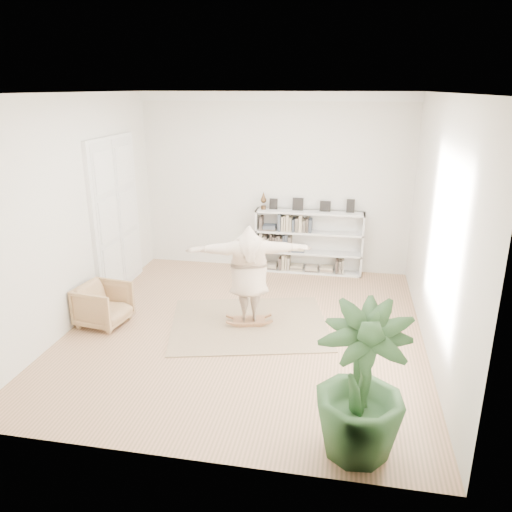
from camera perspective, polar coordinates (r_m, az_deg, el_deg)
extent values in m
plane|color=#926F4B|center=(8.06, -1.19, -8.35)|extent=(6.00, 6.00, 0.00)
plane|color=silver|center=(10.31, 2.16, 8.26)|extent=(5.50, 0.00, 5.50)
plane|color=silver|center=(4.68, -8.83, -5.07)|extent=(5.50, 0.00, 5.50)
plane|color=silver|center=(8.41, -20.01, 4.74)|extent=(0.00, 6.00, 6.00)
plane|color=silver|center=(7.38, 20.14, 2.88)|extent=(0.00, 6.00, 6.00)
plane|color=white|center=(7.18, -1.39, 18.16)|extent=(6.00, 6.00, 0.00)
cube|color=white|center=(10.08, 2.23, 17.80)|extent=(5.50, 0.12, 0.18)
cube|color=white|center=(9.59, -15.71, 4.33)|extent=(0.08, 1.78, 2.92)
cube|color=silver|center=(9.24, -16.67, 3.70)|extent=(0.06, 0.78, 2.80)
cube|color=silver|center=(9.93, -14.62, 4.90)|extent=(0.06, 0.78, 2.80)
cube|color=silver|center=(10.44, 0.14, 1.91)|extent=(0.04, 0.35, 1.30)
cube|color=silver|center=(10.29, 12.05, 1.23)|extent=(0.04, 0.35, 1.30)
cube|color=silver|center=(10.46, 6.12, 1.83)|extent=(2.20, 0.04, 1.30)
cube|color=silver|center=(10.51, 5.93, -1.70)|extent=(2.20, 0.35, 0.04)
cube|color=silver|center=(10.38, 6.01, 0.42)|extent=(2.20, 0.35, 0.04)
cube|color=silver|center=(10.25, 6.09, 2.71)|extent=(2.20, 0.35, 0.04)
cube|color=silver|center=(10.14, 6.17, 4.99)|extent=(2.20, 0.35, 0.04)
cube|color=black|center=(10.24, 2.02, 6.02)|extent=(0.18, 0.07, 0.24)
cube|color=black|center=(10.18, 4.81, 5.89)|extent=(0.18, 0.07, 0.24)
cube|color=black|center=(10.14, 7.92, 5.73)|extent=(0.18, 0.07, 0.24)
cube|color=black|center=(10.14, 10.75, 5.57)|extent=(0.18, 0.07, 0.24)
imported|color=tan|center=(8.46, -17.04, -5.34)|extent=(0.84, 0.82, 0.68)
cube|color=tan|center=(8.21, -0.79, -7.77)|extent=(2.91, 2.54, 0.02)
cube|color=brown|center=(8.18, -0.79, -7.35)|extent=(0.58, 0.42, 0.03)
cube|color=brown|center=(8.19, -0.79, -7.57)|extent=(0.35, 0.13, 0.04)
cube|color=brown|center=(8.19, -0.79, -7.57)|extent=(0.35, 0.13, 0.04)
cube|color=brown|center=(8.18, -0.79, -7.35)|extent=(0.21, 0.10, 0.11)
cube|color=brown|center=(8.18, -0.79, -7.35)|extent=(0.21, 0.10, 0.11)
imported|color=#C8AF96|center=(7.84, -0.82, -1.80)|extent=(2.01, 0.98, 1.58)
imported|color=#294D26|center=(5.30, 11.87, -14.03)|extent=(1.09, 1.09, 1.67)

